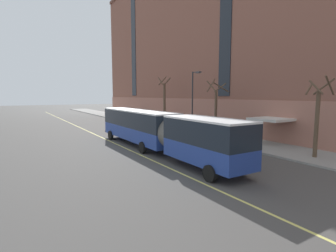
{
  "coord_description": "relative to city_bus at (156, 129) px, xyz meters",
  "views": [
    {
      "loc": [
        -11.37,
        -10.96,
        4.96
      ],
      "look_at": [
        2.4,
        11.64,
        1.8
      ],
      "focal_mm": 28.0,
      "sensor_mm": 36.0,
      "label": 1
    }
  ],
  "objects": [
    {
      "name": "street_tree_far_uptown",
      "position": [
        9.3,
        2.85,
        1.5
      ],
      "size": [
        2.19,
        2.19,
        6.65
      ],
      "color": "brown",
      "rests_on": "sidewalk"
    },
    {
      "name": "parked_car_red_0",
      "position": [
        5.96,
        18.91,
        -1.24
      ],
      "size": [
        2.01,
        4.59,
        1.56
      ],
      "color": "#B21E19",
      "rests_on": "ground"
    },
    {
      "name": "parked_car_navy_3",
      "position": [
        5.94,
        7.77,
        -1.24
      ],
      "size": [
        2.05,
        4.39,
        1.56
      ],
      "color": "navy",
      "rests_on": "ground"
    },
    {
      "name": "sidewalk",
      "position": [
        9.84,
        -5.76,
        -1.95
      ],
      "size": [
        5.4,
        160.0,
        0.15
      ],
      "primitive_type": "cube",
      "color": "gray",
      "rests_on": "ground"
    },
    {
      "name": "city_bus",
      "position": [
        0.0,
        0.0,
        0.0
      ],
      "size": [
        2.9,
        20.22,
        3.47
      ],
      "color": "navy",
      "rests_on": "ground"
    },
    {
      "name": "street_tree_far_downtown",
      "position": [
        9.33,
        14.38,
        1.86
      ],
      "size": [
        1.64,
        1.59,
        7.57
      ],
      "color": "brown",
      "rests_on": "sidewalk"
    },
    {
      "name": "parked_car_navy_2",
      "position": [
        6.01,
        -2.47,
        -1.24
      ],
      "size": [
        1.98,
        4.65,
        1.56
      ],
      "color": "navy",
      "rests_on": "ground"
    },
    {
      "name": "lane_centerline",
      "position": [
        -1.7,
        -5.76,
        -2.02
      ],
      "size": [
        0.16,
        140.0,
        0.01
      ],
      "primitive_type": "cube",
      "color": "#E0D66B",
      "rests_on": "ground"
    },
    {
      "name": "parked_car_darkgray_1",
      "position": [
        6.03,
        24.92,
        -1.24
      ],
      "size": [
        2.03,
        4.6,
        1.56
      ],
      "color": "#4C4C51",
      "rests_on": "ground"
    },
    {
      "name": "street_tree_mid_block",
      "position": [
        9.34,
        -8.64,
        1.27
      ],
      "size": [
        1.77,
        1.79,
        6.21
      ],
      "color": "brown",
      "rests_on": "sidewalk"
    },
    {
      "name": "street_lamp",
      "position": [
        7.74,
        4.98,
        2.66
      ],
      "size": [
        0.36,
        1.48,
        7.48
      ],
      "color": "#2D2D30",
      "rests_on": "sidewalk"
    },
    {
      "name": "ground_plane",
      "position": [
        0.57,
        -8.76,
        -2.02
      ],
      "size": [
        260.0,
        260.0,
        0.0
      ],
      "primitive_type": "plane",
      "color": "#4C4947"
    }
  ]
}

